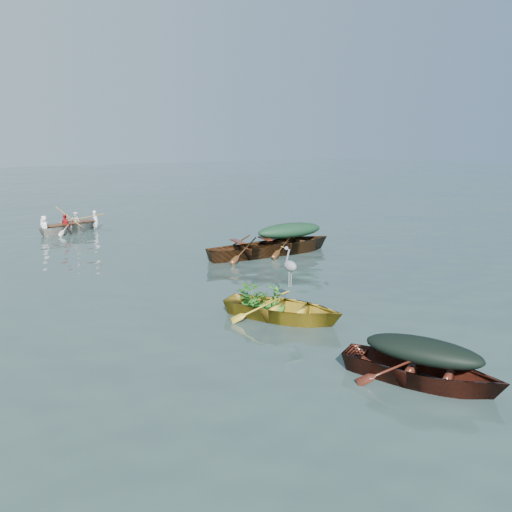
{
  "coord_description": "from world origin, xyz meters",
  "views": [
    {
      "loc": [
        -8.59,
        -10.11,
        3.84
      ],
      "look_at": [
        -0.96,
        1.98,
        0.5
      ],
      "focal_mm": 35.0,
      "sensor_mm": 36.0,
      "label": 1
    }
  ],
  "objects": [
    {
      "name": "oars",
      "position": [
        -4.1,
        11.71,
        0.46
      ],
      "size": [
        1.45,
        2.65,
        0.06
      ],
      "primitive_type": null,
      "rotation": [
        0.0,
        0.0,
        1.92
      ],
      "color": "olive",
      "rests_on": "rowed_boat"
    },
    {
      "name": "ground",
      "position": [
        0.0,
        0.0,
        0.0
      ],
      "size": [
        140.0,
        140.0,
        0.0
      ],
      "primitive_type": "plane",
      "color": "#304440",
      "rests_on": "ground"
    },
    {
      "name": "dark_covered_boat",
      "position": [
        -2.38,
        -5.27,
        0.0
      ],
      "size": [
        2.64,
        3.57,
        0.82
      ],
      "primitive_type": "imported",
      "rotation": [
        0.0,
        0.0,
        0.47
      ],
      "color": "#461C10",
      "rests_on": "ground"
    },
    {
      "name": "dark_tarp_cover",
      "position": [
        -2.38,
        -5.27,
        0.61
      ],
      "size": [
        1.45,
        1.96,
        0.4
      ],
      "primitive_type": "ellipsoid",
      "rotation": [
        0.0,
        0.0,
        0.47
      ],
      "color": "black",
      "rests_on": "dark_covered_boat"
    },
    {
      "name": "dinghy_weeds",
      "position": [
        -2.85,
        -1.2,
        0.76
      ],
      "size": [
        1.08,
        1.14,
        0.6
      ],
      "primitive_type": "imported",
      "rotation": [
        0.0,
        0.0,
        0.57
      ],
      "color": "#326D1C",
      "rests_on": "yellow_dinghy"
    },
    {
      "name": "yellow_dinghy",
      "position": [
        -2.57,
        -1.68,
        0.0
      ],
      "size": [
        3.03,
        3.59,
        0.91
      ],
      "primitive_type": "imported",
      "rotation": [
        0.0,
        0.0,
        0.57
      ],
      "color": "gold",
      "rests_on": "ground"
    },
    {
      "name": "open_wooden_boat",
      "position": [
        -0.07,
        3.67,
        0.0
      ],
      "size": [
        4.37,
        1.68,
        0.99
      ],
      "primitive_type": "imported",
      "rotation": [
        0.0,
        0.0,
        1.49
      ],
      "color": "#4E2E13",
      "rests_on": "ground"
    },
    {
      "name": "green_tarp_cover",
      "position": [
        1.45,
        3.61,
        0.8
      ],
      "size": [
        2.54,
        0.89,
        0.52
      ],
      "primitive_type": "ellipsoid",
      "rotation": [
        0.0,
        0.0,
        1.53
      ],
      "color": "#143320",
      "rests_on": "green_tarp_boat"
    },
    {
      "name": "rowed_boat",
      "position": [
        -4.1,
        11.71,
        0.0
      ],
      "size": [
        3.86,
        2.31,
        0.85
      ],
      "primitive_type": "imported",
      "rotation": [
        0.0,
        0.0,
        1.92
      ],
      "color": "silver",
      "rests_on": "ground"
    },
    {
      "name": "heron",
      "position": [
        -2.14,
        -1.34,
        0.92
      ],
      "size": [
        0.45,
        0.49,
        0.92
      ],
      "primitive_type": null,
      "rotation": [
        0.0,
        0.0,
        0.57
      ],
      "color": "gray",
      "rests_on": "yellow_dinghy"
    },
    {
      "name": "green_tarp_boat",
      "position": [
        1.45,
        3.61,
        0.0
      ],
      "size": [
        4.62,
        1.61,
        1.08
      ],
      "primitive_type": "imported",
      "rotation": [
        0.0,
        0.0,
        1.53
      ],
      "color": "#452610",
      "rests_on": "ground"
    },
    {
      "name": "rowers",
      "position": [
        -4.1,
        11.71,
        0.81
      ],
      "size": [
        2.78,
        1.83,
        0.76
      ],
      "primitive_type": "imported",
      "rotation": [
        0.0,
        0.0,
        1.92
      ],
      "color": "white",
      "rests_on": "rowed_boat"
    },
    {
      "name": "thwart_benches",
      "position": [
        -0.07,
        3.67,
        0.52
      ],
      "size": [
        2.2,
        0.97,
        0.04
      ],
      "primitive_type": null,
      "rotation": [
        0.0,
        0.0,
        1.49
      ],
      "color": "#41180F",
      "rests_on": "open_wooden_boat"
    }
  ]
}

